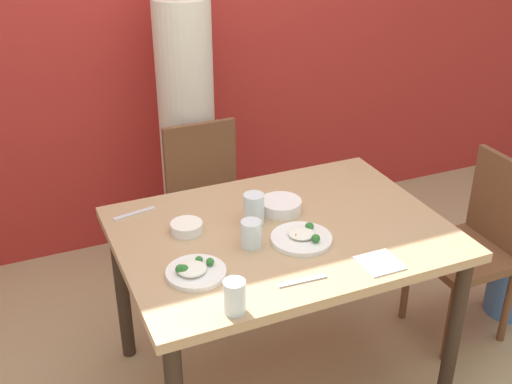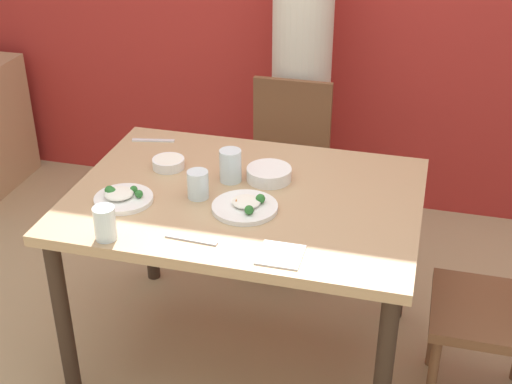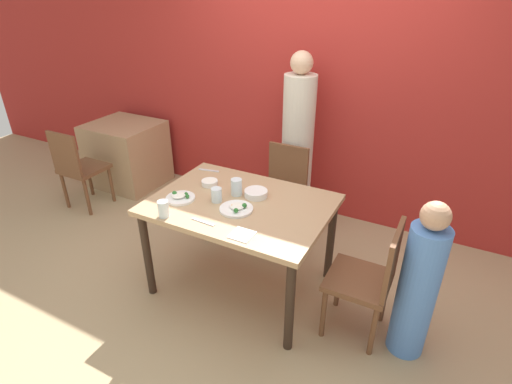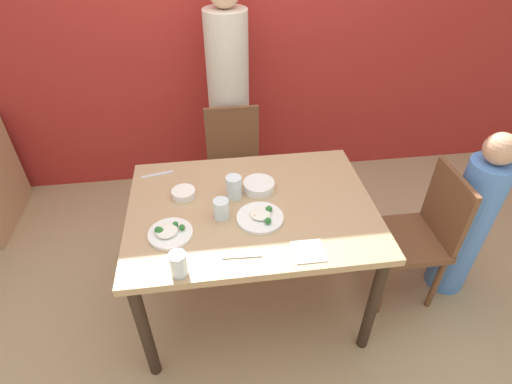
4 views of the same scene
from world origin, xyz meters
name	(u,v)px [view 1 (image 1 of 4)]	position (x,y,z in m)	size (l,w,h in m)	color
ground_plane	(279,375)	(0.00, 0.00, 0.00)	(10.00, 10.00, 0.00)	tan
wall_back	(168,6)	(0.00, 1.44, 1.35)	(10.00, 0.06, 2.70)	#A82823
dining_table	(282,248)	(0.00, 0.00, 0.67)	(1.27, 0.93, 0.76)	tan
chair_adult_spot	(209,203)	(-0.02, 0.80, 0.48)	(0.40, 0.40, 0.87)	brown
chair_child_spot	(476,242)	(0.97, -0.04, 0.48)	(0.40, 0.40, 0.87)	brown
person_adult	(187,128)	(-0.02, 1.12, 0.77)	(0.29, 0.29, 1.65)	beige
bowl_curry	(281,205)	(0.06, 0.13, 0.78)	(0.17, 0.17, 0.05)	white
plate_rice_adult	(194,271)	(-0.41, -0.16, 0.77)	(0.21, 0.21, 0.05)	white
plate_rice_child	(302,237)	(0.03, -0.11, 0.77)	(0.23, 0.23, 0.05)	white
bowl_rice_small	(187,227)	(-0.35, 0.13, 0.78)	(0.13, 0.13, 0.04)	white
glass_water_tall	(235,297)	(-0.36, -0.41, 0.81)	(0.07, 0.07, 0.12)	silver
glass_water_short	(254,209)	(-0.08, 0.09, 0.82)	(0.08, 0.08, 0.13)	silver
glass_water_center	(251,234)	(-0.16, -0.06, 0.81)	(0.08, 0.08, 0.10)	silver
napkin_folded	(380,263)	(0.22, -0.36, 0.76)	(0.14, 0.14, 0.01)	white
fork_steel	(302,281)	(-0.09, -0.35, 0.76)	(0.18, 0.03, 0.01)	silver
spoon_steel	(134,213)	(-0.50, 0.35, 0.76)	(0.18, 0.06, 0.01)	silver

